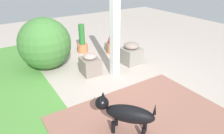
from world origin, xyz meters
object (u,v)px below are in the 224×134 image
Objects in this scene: round_shrub at (45,44)px; stone_planter_nearest at (131,53)px; dog at (126,113)px; terracotta_pot_tall at (82,42)px; stone_planter_mid at (90,65)px; terracotta_pot_spiky at (112,42)px; porch_pillar at (115,25)px.

stone_planter_nearest is at bearing -116.24° from round_shrub.
round_shrub is 2.49m from dog.
terracotta_pot_tall reaches higher than dog.
stone_planter_mid is at bearing -12.87° from dog.
terracotta_pot_tall is at bearing 54.41° from terracotta_pot_spiky.
stone_planter_nearest is 1.84m from round_shrub.
dog is (-1.66, 1.38, 0.08)m from stone_planter_nearest.
dog is at bearing 164.95° from terracotta_pot_tall.
stone_planter_mid is at bearing 126.13° from terracotta_pot_spiky.
terracotta_pot_tall is 1.06× the size of dog.
stone_planter_nearest reaches higher than stone_planter_mid.
porch_pillar reaches higher than terracotta_pot_spiky.
stone_planter_mid is (0.04, 0.99, -0.03)m from stone_planter_nearest.
porch_pillar is at bearing -129.22° from stone_planter_mid.
terracotta_pot_spiky is at bearing -91.44° from round_shrub.
stone_planter_nearest is 1.00m from stone_planter_mid.
stone_planter_nearest is at bearing -92.53° from stone_planter_mid.
terracotta_pot_spiky is (1.03, -0.61, -0.71)m from porch_pillar.
terracotta_pot_tall reaches higher than stone_planter_nearest.
terracotta_pot_tall reaches higher than terracotta_pot_spiky.
porch_pillar is 4.61× the size of stone_planter_mid.
round_shrub is (0.76, 0.63, 0.34)m from stone_planter_mid.
terracotta_pot_tall is 1.17× the size of terracotta_pot_spiky.
dog is at bearing 150.47° from terracotta_pot_spiky.
porch_pillar is 1.54m from round_shrub.
porch_pillar is 1.74m from dog.
terracotta_pot_tall is at bearing 27.30° from stone_planter_nearest.
terracotta_pot_tall reaches higher than stone_planter_mid.
porch_pillar is at bearing 179.99° from terracotta_pot_tall.
round_shrub is at bearing 63.76° from stone_planter_nearest.
stone_planter_mid is at bearing 161.81° from terracotta_pot_tall.
round_shrub is 1.59× the size of dog.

